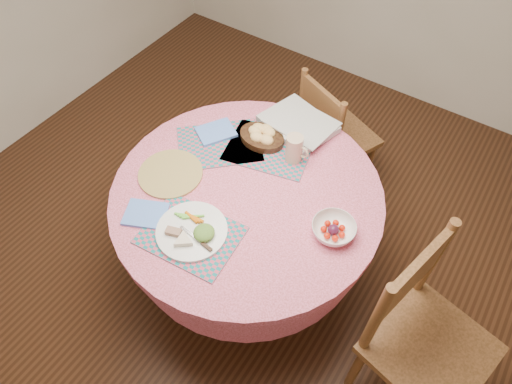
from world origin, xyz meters
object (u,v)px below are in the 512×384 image
chair_back (332,134)px  bread_bowl (262,135)px  chair_right (421,335)px  latte_mug (295,149)px  wicker_trivet (171,174)px  dinner_plate (192,231)px  dining_table (247,216)px  fruit_bowl (333,230)px

chair_back → bread_bowl: chair_back is taller
chair_back → bread_bowl: bearing=96.6°
chair_right → latte_mug: size_ratio=7.17×
wicker_trivet → dinner_plate: 0.35m
dining_table → dinner_plate: (-0.06, -0.32, 0.21)m
fruit_bowl → dining_table: bearing=-178.0°
dining_table → bread_bowl: 0.40m
dinner_plate → bread_bowl: size_ratio=1.31×
bread_bowl → dinner_plate: bearing=-84.5°
chair_back → latte_mug: 0.67m
chair_back → chair_right: bearing=157.4°
wicker_trivet → dinner_plate: bearing=-34.7°
chair_right → dinner_plate: (-0.98, -0.24, 0.25)m
chair_right → bread_bowl: (-1.04, 0.38, 0.26)m
dining_table → chair_right: bearing=-4.8°
wicker_trivet → latte_mug: (0.43, 0.40, 0.07)m
chair_right → fruit_bowl: bearing=92.4°
dining_table → latte_mug: latte_mug is taller
chair_right → bread_bowl: bearing=82.8°
dinner_plate → latte_mug: bearing=77.2°
wicker_trivet → chair_back: bearing=67.6°
dining_table → chair_back: size_ratio=1.44×
chair_right → dinner_plate: chair_right is taller
dinner_plate → bread_bowl: (-0.06, 0.62, 0.02)m
dining_table → bread_bowl: (-0.12, 0.31, 0.23)m
chair_right → latte_mug: 0.97m
chair_back → wicker_trivet: (-0.39, -0.95, 0.31)m
chair_back → fruit_bowl: bearing=138.8°
bread_bowl → dining_table: bearing=-68.6°
dinner_plate → bread_bowl: bearing=95.5°
wicker_trivet → fruit_bowl: 0.79m
dinner_plate → latte_mug: size_ratio=2.15×
chair_right → wicker_trivet: size_ratio=3.35×
chair_back → wicker_trivet: bearing=90.9°
dinner_plate → chair_right: bearing=13.7°
latte_mug → dining_table: bearing=-105.2°
dining_table → bread_bowl: size_ratio=5.39×
chair_back → fruit_bowl: 0.96m
chair_back → fruit_bowl: size_ratio=4.34×
chair_back → fruit_bowl: chair_back is taller
wicker_trivet → bread_bowl: bearing=61.1°
dinner_plate → wicker_trivet: bearing=145.3°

